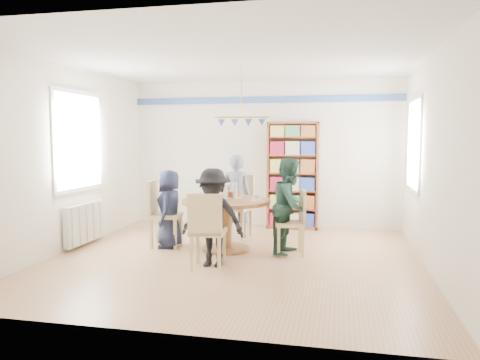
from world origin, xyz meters
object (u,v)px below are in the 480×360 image
(radiator, at_px, (85,223))
(chair_far, at_px, (239,203))
(dining_table, at_px, (226,213))
(chair_right, at_px, (295,219))
(person_far, at_px, (236,196))
(person_right, at_px, (290,206))
(person_near, at_px, (213,218))
(chair_near, at_px, (207,228))
(bookshelf, at_px, (293,176))
(chair_left, at_px, (160,210))
(person_left, at_px, (169,209))

(radiator, xyz_separation_m, chair_far, (2.16, 1.16, 0.22))
(dining_table, relative_size, chair_far, 1.26)
(chair_right, distance_m, person_far, 1.41)
(chair_far, distance_m, person_far, 0.16)
(dining_table, distance_m, person_right, 0.95)
(person_right, xyz_separation_m, person_far, (-0.99, 0.87, 0.00))
(dining_table, xyz_separation_m, person_near, (0.04, -0.88, 0.08))
(person_far, bearing_deg, chair_near, 81.41)
(dining_table, bearing_deg, bookshelf, 67.06)
(dining_table, height_order, chair_near, chair_near)
(chair_near, height_order, person_near, person_near)
(person_near, bearing_deg, person_right, 46.93)
(bookshelf, bearing_deg, dining_table, -112.94)
(person_near, bearing_deg, bookshelf, 76.97)
(person_right, distance_m, bookshelf, 1.88)
(chair_left, distance_m, person_near, 1.39)
(radiator, height_order, person_near, person_near)
(chair_near, distance_m, person_right, 1.41)
(dining_table, xyz_separation_m, bookshelf, (0.79, 1.86, 0.40))
(radiator, xyz_separation_m, dining_table, (2.19, 0.18, 0.21))
(chair_right, relative_size, bookshelf, 0.48)
(dining_table, height_order, chair_left, chair_left)
(dining_table, relative_size, person_far, 0.94)
(chair_right, relative_size, person_left, 0.79)
(chair_left, height_order, chair_near, chair_left)
(person_far, relative_size, person_near, 1.09)
(person_right, relative_size, person_far, 0.99)
(person_far, xyz_separation_m, person_near, (0.09, -1.76, -0.06))
(chair_right, relative_size, person_right, 0.67)
(radiator, bearing_deg, bookshelf, 34.41)
(person_near, bearing_deg, chair_near, -100.81)
(person_left, height_order, person_near, person_near)
(person_right, height_order, person_near, person_right)
(dining_table, height_order, person_left, person_left)
(person_far, bearing_deg, dining_table, 82.92)
(radiator, xyz_separation_m, person_far, (2.14, 1.06, 0.34))
(chair_right, distance_m, chair_far, 1.45)
(chair_left, height_order, chair_right, chair_left)
(chair_left, xyz_separation_m, bookshelf, (1.81, 1.85, 0.40))
(person_right, bearing_deg, bookshelf, 17.22)
(radiator, relative_size, dining_table, 0.77)
(chair_left, relative_size, bookshelf, 0.52)
(person_left, bearing_deg, chair_left, -104.28)
(person_left, relative_size, person_right, 0.86)
(chair_right, height_order, person_near, person_near)
(chair_right, relative_size, chair_near, 0.95)
(dining_table, xyz_separation_m, person_left, (-0.88, -0.01, 0.03))
(radiator, distance_m, chair_far, 2.46)
(chair_right, bearing_deg, person_near, -138.77)
(dining_table, bearing_deg, person_far, 93.19)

